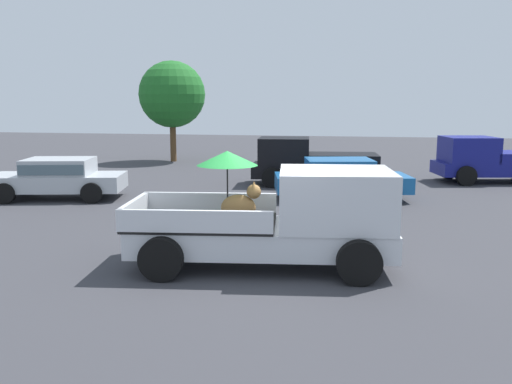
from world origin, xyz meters
The scene contains 7 objects.
ground_plane centered at (0.00, 0.00, 0.00)m, with size 80.00×80.00×0.00m, color #38383D.
pickup_truck_main centered at (0.46, 0.07, 0.96)m, with size 5.25×2.77×2.23m.
pickup_truck_red centered at (7.02, 12.58, 0.87)m, with size 5.06×2.89×1.80m.
pickup_truck_far centered at (-0.05, 10.56, 0.87)m, with size 4.95×2.53×1.80m.
parked_sedan_near centered at (-7.91, 5.94, 0.74)m, with size 4.59×2.69×1.33m.
parked_sedan_far centered at (1.23, 7.56, 0.74)m, with size 4.57×2.63×1.33m.
tree_by_lot centered at (-7.97, 17.31, 3.53)m, with size 3.49×3.49×5.28m.
Camera 1 is at (1.80, -9.91, 3.17)m, focal length 37.53 mm.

